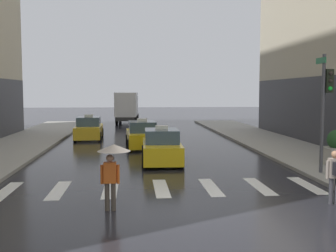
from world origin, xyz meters
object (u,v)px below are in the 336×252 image
Objects in this scene: traffic_light_pole at (325,96)px; pedestrian_with_backpack at (335,173)px; taxi_second at (142,136)px; pedestrian_with_umbrella at (113,159)px; taxi_third at (89,129)px; taxi_lead at (162,147)px; box_truck at (127,106)px.

pedestrian_with_backpack is (-1.62, -4.12, -2.29)m from traffic_light_pole.
taxi_second is 2.38× the size of pedestrian_with_umbrella.
taxi_third is 2.77× the size of pedestrian_with_backpack.
traffic_light_pole is 7.87m from taxi_lead.
taxi_third is at bearing -99.70° from box_truck.
taxi_third is at bearing 114.03° from taxi_lead.
taxi_second is (-7.21, 9.35, -2.53)m from traffic_light_pole.
box_truck is 4.62× the size of pedestrian_with_backpack.
taxi_lead is 2.77× the size of pedestrian_with_backpack.
taxi_second is 19.87m from box_truck.
taxi_second reaches higher than pedestrian_with_backpack.
traffic_light_pole is at bearing -52.36° from taxi_second.
traffic_light_pole is at bearing -73.89° from box_truck.
pedestrian_with_umbrella reaches higher than pedestrian_with_backpack.
traffic_light_pole is at bearing 68.58° from pedestrian_with_backpack.
traffic_light_pole is 0.63× the size of box_truck.
taxi_lead is at bearing -81.31° from taxi_second.
box_truck is (2.55, 14.95, 1.13)m from taxi_third.
traffic_light_pole is 12.07m from taxi_second.
taxi_lead and taxi_second have the same top height.
box_truck is (-8.42, 29.15, -1.41)m from traffic_light_pole.
taxi_third is at bearing 127.82° from taxi_second.
taxi_third is (-10.97, 14.20, -2.53)m from traffic_light_pole.
pedestrian_with_umbrella is (0.08, -33.37, -0.34)m from box_truck.
pedestrian_with_backpack is (6.72, 0.10, -0.54)m from pedestrian_with_umbrella.
taxi_second is at bearing 98.69° from taxi_lead.
traffic_light_pole reaches higher than pedestrian_with_backpack.
taxi_lead is 0.99× the size of taxi_second.
pedestrian_with_umbrella is 1.18× the size of pedestrian_with_backpack.
box_truck reaches higher than taxi_third.
pedestrian_with_backpack is at bearing -62.95° from taxi_third.
taxi_third is (-3.77, 4.85, 0.00)m from taxi_second.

